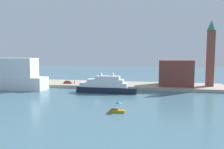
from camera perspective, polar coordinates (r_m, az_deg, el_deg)
The scene contains 9 objects.
ground at distance 86.29m, azimuth -3.96°, elevation -5.60°, with size 400.00×400.00×0.00m, color slate.
quay_dock at distance 111.60m, azimuth -0.34°, elevation -2.71°, with size 110.00×21.04×1.44m, color #ADA38E.
large_yacht at distance 93.14m, azimuth -1.62°, elevation -3.00°, with size 25.38×4.97×10.31m.
small_motorboat at distance 62.16m, azimuth 1.36°, elevation -8.84°, with size 4.48×1.83×3.22m.
harbor_building at distance 108.29m, azimuth 16.14°, elevation 0.42°, with size 15.20×13.83×12.04m, color brown.
bell_tower at distance 111.34m, azimuth 24.29°, elevation 5.65°, with size 4.03×4.03×30.39m.
parked_car at distance 113.40m, azimuth -11.43°, elevation -2.01°, with size 4.11×1.75×1.40m.
person_figure at distance 111.59m, azimuth -9.75°, elevation -1.97°, with size 0.36×0.36×1.83m.
mooring_bollard at distance 101.39m, azimuth 2.40°, elevation -2.93°, with size 0.53×0.53×0.69m, color black.
Camera 1 is at (22.61, -81.64, 16.40)m, focal length 35.14 mm.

